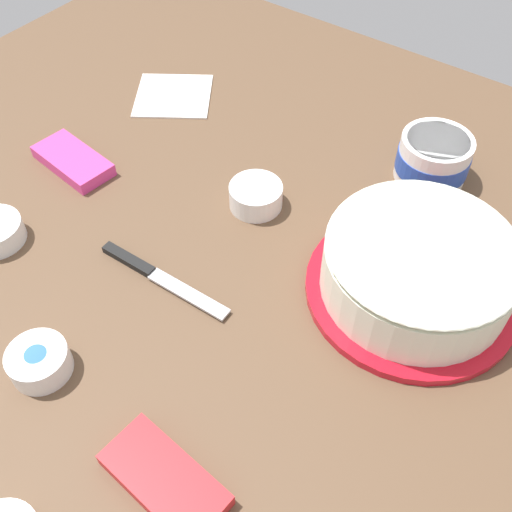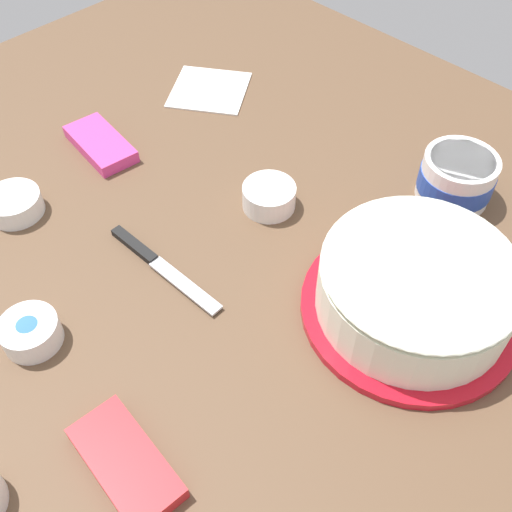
{
  "view_description": "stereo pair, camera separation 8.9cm",
  "coord_description": "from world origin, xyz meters",
  "px_view_note": "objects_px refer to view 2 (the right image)",
  "views": [
    {
      "loc": [
        0.45,
        -0.41,
        0.71
      ],
      "look_at": [
        0.11,
        0.06,
        0.04
      ],
      "focal_mm": 41.65,
      "sensor_mm": 36.0,
      "label": 1
    },
    {
      "loc": [
        0.52,
        -0.35,
        0.71
      ],
      "look_at": [
        0.11,
        0.06,
        0.04
      ],
      "focal_mm": 41.65,
      "sensor_mm": 36.0,
      "label": 2
    }
  ],
  "objects_px": {
    "frosted_cake": "(416,288)",
    "sprinkle_bowl_pink": "(14,203)",
    "paper_napkin": "(209,89)",
    "sprinkle_bowl_blue": "(30,331)",
    "sprinkle_bowl_rainbow": "(269,196)",
    "candy_box_lower": "(126,463)",
    "candy_box_upper": "(101,144)",
    "frosting_tub": "(457,177)",
    "spreading_knife": "(154,261)"
  },
  "relations": [
    {
      "from": "frosted_cake",
      "to": "sprinkle_bowl_pink",
      "type": "xyz_separation_m",
      "value": [
        -0.58,
        -0.3,
        -0.04
      ]
    },
    {
      "from": "spreading_knife",
      "to": "candy_box_upper",
      "type": "xyz_separation_m",
      "value": [
        -0.29,
        0.1,
        0.01
      ]
    },
    {
      "from": "sprinkle_bowl_blue",
      "to": "sprinkle_bowl_rainbow",
      "type": "bearing_deg",
      "value": 83.89
    },
    {
      "from": "paper_napkin",
      "to": "sprinkle_bowl_blue",
      "type": "bearing_deg",
      "value": -64.5
    },
    {
      "from": "frosted_cake",
      "to": "sprinkle_bowl_pink",
      "type": "relative_size",
      "value": 3.43
    },
    {
      "from": "paper_napkin",
      "to": "spreading_knife",
      "type": "bearing_deg",
      "value": -52.49
    },
    {
      "from": "candy_box_upper",
      "to": "frosting_tub",
      "type": "bearing_deg",
      "value": 40.18
    },
    {
      "from": "frosted_cake",
      "to": "spreading_knife",
      "type": "xyz_separation_m",
      "value": [
        -0.33,
        -0.2,
        -0.05
      ]
    },
    {
      "from": "candy_box_lower",
      "to": "sprinkle_bowl_pink",
      "type": "bearing_deg",
      "value": 169.21
    },
    {
      "from": "sprinkle_bowl_rainbow",
      "to": "candy_box_lower",
      "type": "bearing_deg",
      "value": -66.63
    },
    {
      "from": "sprinkle_bowl_rainbow",
      "to": "paper_napkin",
      "type": "relative_size",
      "value": 0.6
    },
    {
      "from": "sprinkle_bowl_rainbow",
      "to": "sprinkle_bowl_pink",
      "type": "height_order",
      "value": "sprinkle_bowl_rainbow"
    },
    {
      "from": "spreading_knife",
      "to": "sprinkle_bowl_pink",
      "type": "bearing_deg",
      "value": -159.93
    },
    {
      "from": "spreading_knife",
      "to": "candy_box_lower",
      "type": "distance_m",
      "value": 0.32
    },
    {
      "from": "sprinkle_bowl_blue",
      "to": "frosting_tub",
      "type": "bearing_deg",
      "value": 69.33
    },
    {
      "from": "sprinkle_bowl_blue",
      "to": "paper_napkin",
      "type": "height_order",
      "value": "sprinkle_bowl_blue"
    },
    {
      "from": "sprinkle_bowl_blue",
      "to": "candy_box_upper",
      "type": "distance_m",
      "value": 0.42
    },
    {
      "from": "sprinkle_bowl_pink",
      "to": "candy_box_upper",
      "type": "distance_m",
      "value": 0.2
    },
    {
      "from": "sprinkle_bowl_blue",
      "to": "sprinkle_bowl_pink",
      "type": "relative_size",
      "value": 0.9
    },
    {
      "from": "frosting_tub",
      "to": "paper_napkin",
      "type": "xyz_separation_m",
      "value": [
        -0.53,
        -0.08,
        -0.04
      ]
    },
    {
      "from": "spreading_knife",
      "to": "sprinkle_bowl_blue",
      "type": "height_order",
      "value": "sprinkle_bowl_blue"
    },
    {
      "from": "sprinkle_bowl_blue",
      "to": "sprinkle_bowl_pink",
      "type": "height_order",
      "value": "sprinkle_bowl_blue"
    },
    {
      "from": "frosted_cake",
      "to": "candy_box_upper",
      "type": "bearing_deg",
      "value": -170.85
    },
    {
      "from": "sprinkle_bowl_pink",
      "to": "candy_box_lower",
      "type": "bearing_deg",
      "value": -15.41
    },
    {
      "from": "candy_box_lower",
      "to": "paper_napkin",
      "type": "relative_size",
      "value": 1.04
    },
    {
      "from": "spreading_knife",
      "to": "candy_box_upper",
      "type": "height_order",
      "value": "candy_box_upper"
    },
    {
      "from": "frosting_tub",
      "to": "sprinkle_bowl_pink",
      "type": "distance_m",
      "value": 0.74
    },
    {
      "from": "frosted_cake",
      "to": "sprinkle_bowl_rainbow",
      "type": "distance_m",
      "value": 0.3
    },
    {
      "from": "spreading_knife",
      "to": "paper_napkin",
      "type": "distance_m",
      "value": 0.47
    },
    {
      "from": "candy_box_upper",
      "to": "paper_napkin",
      "type": "height_order",
      "value": "candy_box_upper"
    },
    {
      "from": "candy_box_lower",
      "to": "candy_box_upper",
      "type": "relative_size",
      "value": 1.03
    },
    {
      "from": "sprinkle_bowl_pink",
      "to": "paper_napkin",
      "type": "distance_m",
      "value": 0.47
    },
    {
      "from": "frosted_cake",
      "to": "frosting_tub",
      "type": "xyz_separation_m",
      "value": [
        -0.09,
        0.25,
        -0.01
      ]
    },
    {
      "from": "candy_box_lower",
      "to": "frosting_tub",
      "type": "bearing_deg",
      "value": 93.43
    },
    {
      "from": "frosted_cake",
      "to": "paper_napkin",
      "type": "distance_m",
      "value": 0.64
    },
    {
      "from": "frosting_tub",
      "to": "sprinkle_bowl_rainbow",
      "type": "relative_size",
      "value": 1.39
    },
    {
      "from": "sprinkle_bowl_blue",
      "to": "candy_box_lower",
      "type": "relative_size",
      "value": 0.53
    },
    {
      "from": "frosting_tub",
      "to": "candy_box_lower",
      "type": "distance_m",
      "value": 0.68
    },
    {
      "from": "frosted_cake",
      "to": "sprinkle_bowl_rainbow",
      "type": "bearing_deg",
      "value": 177.48
    },
    {
      "from": "frosting_tub",
      "to": "sprinkle_bowl_rainbow",
      "type": "bearing_deg",
      "value": -130.64
    },
    {
      "from": "paper_napkin",
      "to": "sprinkle_bowl_pink",
      "type": "bearing_deg",
      "value": -85.86
    },
    {
      "from": "sprinkle_bowl_pink",
      "to": "paper_napkin",
      "type": "xyz_separation_m",
      "value": [
        -0.03,
        0.47,
        -0.02
      ]
    },
    {
      "from": "frosted_cake",
      "to": "sprinkle_bowl_blue",
      "type": "xyz_separation_m",
      "value": [
        -0.34,
        -0.41,
        -0.03
      ]
    },
    {
      "from": "sprinkle_bowl_pink",
      "to": "frosting_tub",
      "type": "bearing_deg",
      "value": 48.02
    },
    {
      "from": "spreading_knife",
      "to": "sprinkle_bowl_pink",
      "type": "distance_m",
      "value": 0.27
    },
    {
      "from": "frosting_tub",
      "to": "paper_napkin",
      "type": "bearing_deg",
      "value": -170.99
    },
    {
      "from": "frosted_cake",
      "to": "candy_box_lower",
      "type": "height_order",
      "value": "frosted_cake"
    },
    {
      "from": "frosted_cake",
      "to": "candy_box_upper",
      "type": "relative_size",
      "value": 2.07
    },
    {
      "from": "frosting_tub",
      "to": "candy_box_lower",
      "type": "bearing_deg",
      "value": -91.18
    },
    {
      "from": "candy_box_upper",
      "to": "sprinkle_bowl_rainbow",
      "type": "bearing_deg",
      "value": 25.77
    }
  ]
}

